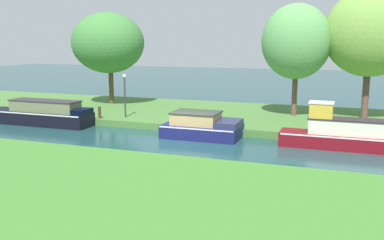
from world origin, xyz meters
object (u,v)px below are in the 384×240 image
object	(u,v)px
mooring_post_near	(73,110)
mooring_post_far	(100,112)
willow_tree_left	(108,43)
willow_tree_centre	(296,42)
maroon_barge	(381,137)
navy_narrowboat	(202,127)
willow_tree_right	(370,33)
lamp_post	(125,90)
black_cruiser	(41,114)

from	to	relation	value
mooring_post_near	mooring_post_far	distance (m)	1.94
willow_tree_left	mooring_post_far	size ratio (longest dim) A/B	9.41
willow_tree_left	willow_tree_centre	distance (m)	13.67
maroon_barge	willow_tree_centre	distance (m)	8.70
navy_narrowboat	willow_tree_right	xyz separation A→B (m)	(8.28, 6.33, 4.97)
willow_tree_centre	mooring_post_far	distance (m)	12.81
willow_tree_right	lamp_post	distance (m)	15.05
willow_tree_left	mooring_post_near	xyz separation A→B (m)	(0.60, -5.52, -4.15)
maroon_barge	lamp_post	world-z (taller)	lamp_post
maroon_barge	willow_tree_centre	world-z (taller)	willow_tree_centre
navy_narrowboat	willow_tree_centre	distance (m)	8.44
black_cruiser	mooring_post_far	distance (m)	3.64
willow_tree_left	black_cruiser	bearing A→B (deg)	-97.72
black_cruiser	mooring_post_far	xyz separation A→B (m)	(3.45, 1.17, 0.11)
willow_tree_right	mooring_post_far	distance (m)	16.84
maroon_barge	black_cruiser	bearing A→B (deg)	-180.00
willow_tree_centre	mooring_post_far	xyz separation A→B (m)	(-11.11, -4.73, -4.27)
maroon_barge	black_cruiser	xyz separation A→B (m)	(-19.23, -0.00, -0.01)
black_cruiser	lamp_post	world-z (taller)	lamp_post
maroon_barge	willow_tree_centre	bearing A→B (deg)	128.40
navy_narrowboat	black_cruiser	world-z (taller)	black_cruiser
willow_tree_centre	lamp_post	world-z (taller)	willow_tree_centre
maroon_barge	lamp_post	xyz separation A→B (m)	(-14.50, 2.08, 1.44)
black_cruiser	mooring_post_near	distance (m)	1.91
mooring_post_far	navy_narrowboat	bearing A→B (deg)	-9.43
maroon_barge	mooring_post_far	world-z (taller)	maroon_barge
navy_narrowboat	mooring_post_far	xyz separation A→B (m)	(-7.02, 1.17, 0.18)
willow_tree_left	willow_tree_centre	size ratio (longest dim) A/B	0.98
black_cruiser	willow_tree_centre	size ratio (longest dim) A/B	1.03
mooring_post_near	willow_tree_centre	bearing A→B (deg)	19.91
willow_tree_left	mooring_post_near	size ratio (longest dim) A/B	8.65
maroon_barge	mooring_post_near	bearing A→B (deg)	176.24
navy_narrowboat	lamp_post	distance (m)	6.29
navy_narrowboat	willow_tree_right	world-z (taller)	willow_tree_right
navy_narrowboat	willow_tree_left	distance (m)	12.45
mooring_post_far	lamp_post	bearing A→B (deg)	35.42
black_cruiser	willow_tree_right	world-z (taller)	willow_tree_right
mooring_post_far	mooring_post_near	bearing A→B (deg)	180.00
black_cruiser	willow_tree_centre	distance (m)	16.30
willow_tree_centre	maroon_barge	bearing A→B (deg)	-51.60
willow_tree_right	mooring_post_near	distance (m)	18.62
navy_narrowboat	black_cruiser	bearing A→B (deg)	180.00
willow_tree_centre	lamp_post	xyz separation A→B (m)	(-9.83, -3.82, -2.93)
lamp_post	black_cruiser	bearing A→B (deg)	-156.27
maroon_barge	black_cruiser	world-z (taller)	maroon_barge
maroon_barge	willow_tree_centre	size ratio (longest dim) A/B	1.39
willow_tree_right	navy_narrowboat	bearing A→B (deg)	-142.57
navy_narrowboat	mooring_post_near	world-z (taller)	navy_narrowboat
black_cruiser	navy_narrowboat	bearing A→B (deg)	-0.00
willow_tree_right	mooring_post_near	world-z (taller)	willow_tree_right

